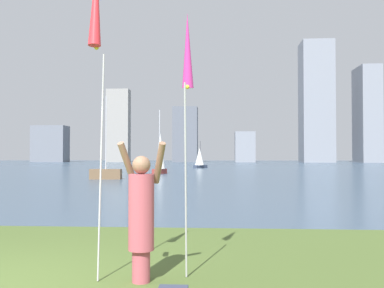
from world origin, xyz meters
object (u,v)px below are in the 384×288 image
Objects in this scene: sailboat_0 at (106,173)px; sailboat_1 at (200,158)px; kite_flag_left at (96,9)px; person at (141,213)px; kite_flag_right at (187,57)px; sailboat_2 at (160,153)px.

sailboat_0 is 1.69× the size of sailboat_1.
kite_flag_left is 24.02m from sailboat_0.
kite_flag_right is (0.56, 0.42, 2.09)m from person.
kite_flag_left reaches higher than kite_flag_right.
kite_flag_right is 0.65× the size of sailboat_2.
sailboat_0 is 25.25m from sailboat_1.
person is at bearing -142.92° from kite_flag_right.
sailboat_1 is 0.60× the size of sailboat_2.
sailboat_0 is 1.02× the size of sailboat_2.
sailboat_0 is at bearing 107.66° from kite_flag_right.
person is at bearing -73.93° from sailboat_0.
kite_flag_right is at bearing -87.52° from sailboat_1.
sailboat_1 is at bearing 91.11° from kite_flag_left.
kite_flag_left is 0.76× the size of sailboat_2.
kite_flag_left is at bearing -75.33° from sailboat_0.
sailboat_0 is (-6.03, 23.04, -3.09)m from kite_flag_left.
kite_flag_right reaches higher than sailboat_1.
sailboat_2 is at bearing 98.61° from kite_flag_right.
kite_flag_right is at bearing 26.33° from person.
sailboat_2 is (-3.56, 31.48, -1.73)m from kite_flag_left.
sailboat_1 is at bearing 81.04° from person.
sailboat_2 reaches higher than person.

